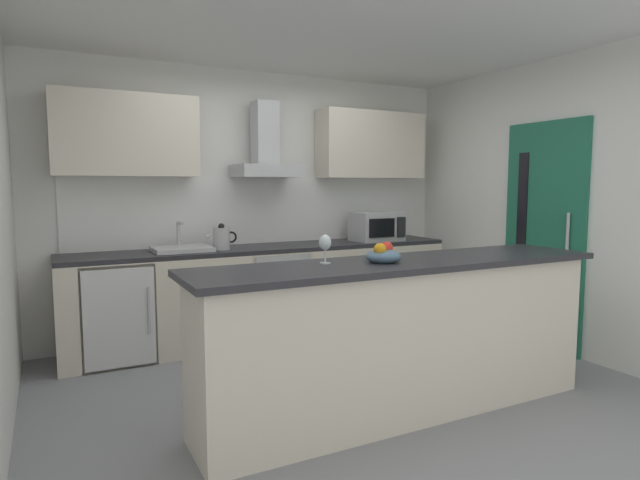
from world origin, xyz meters
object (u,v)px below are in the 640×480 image
at_px(refrigerator, 116,311).
at_px(microwave, 377,226).
at_px(oven, 272,291).
at_px(fruit_bowl, 383,255).
at_px(wine_glass, 325,244).
at_px(sink, 182,248).
at_px(kettle, 222,238).
at_px(range_hood, 266,153).

xyz_separation_m(refrigerator, microwave, (2.60, -0.03, 0.62)).
distance_m(oven, fruit_bowl, 2.05).
height_order(microwave, wine_glass, microwave).
xyz_separation_m(sink, kettle, (0.35, -0.04, 0.08)).
bearing_deg(range_hood, sink, -172.11).
xyz_separation_m(microwave, range_hood, (-1.18, 0.16, 0.74)).
relative_size(sink, kettle, 1.73).
bearing_deg(wine_glass, microwave, 49.08).
xyz_separation_m(oven, wine_glass, (-0.40, -1.85, 0.67)).
relative_size(microwave, range_hood, 0.69).
xyz_separation_m(oven, sink, (-0.86, 0.01, 0.47)).
bearing_deg(range_hood, microwave, -7.61).
relative_size(kettle, wine_glass, 1.62).
distance_m(refrigerator, fruit_bowl, 2.48).
xyz_separation_m(microwave, sink, (-2.03, 0.04, -0.12)).
xyz_separation_m(refrigerator, wine_glass, (1.02, -1.85, 0.71)).
relative_size(refrigerator, range_hood, 1.18).
height_order(sink, kettle, sink).
height_order(range_hood, fruit_bowl, range_hood).
height_order(kettle, fruit_bowl, kettle).
bearing_deg(wine_glass, refrigerator, 118.89).
distance_m(microwave, kettle, 1.68).
bearing_deg(kettle, range_hood, 17.93).
distance_m(wine_glass, fruit_bowl, 0.38).
bearing_deg(microwave, kettle, -179.80).
relative_size(range_hood, wine_glass, 4.05).
bearing_deg(wine_glass, kettle, 93.14).
distance_m(sink, wine_glass, 1.93).
bearing_deg(kettle, wine_glass, -86.86).
distance_m(oven, wine_glass, 2.01).
bearing_deg(oven, refrigerator, -179.89).
height_order(oven, refrigerator, oven).
relative_size(oven, kettle, 2.77).
relative_size(wine_glass, fruit_bowl, 0.81).
bearing_deg(sink, microwave, -1.10).
bearing_deg(fruit_bowl, range_hood, 88.53).
bearing_deg(refrigerator, kettle, -1.93).
bearing_deg(refrigerator, range_hood, 5.30).
relative_size(microwave, wine_glass, 2.81).
bearing_deg(microwave, range_hood, 172.39).
relative_size(microwave, kettle, 1.73).
bearing_deg(oven, fruit_bowl, -91.57).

